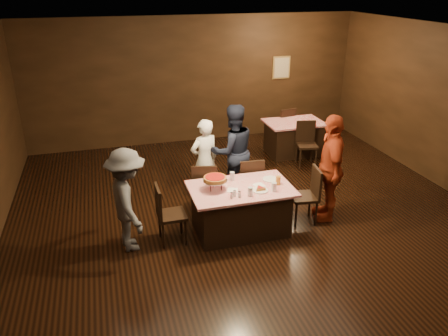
% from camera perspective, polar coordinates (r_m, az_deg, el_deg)
% --- Properties ---
extents(room, '(10.00, 10.04, 3.02)m').
position_cam_1_polar(room, '(5.91, 6.76, 7.44)').
color(room, black).
rests_on(room, ground).
extents(main_table, '(1.60, 1.00, 0.77)m').
position_cam_1_polar(main_table, '(6.97, 2.17, -5.42)').
color(main_table, '#AA0B1C').
rests_on(main_table, ground).
extents(back_table, '(1.30, 0.90, 0.77)m').
position_cam_1_polar(back_table, '(10.18, 9.03, 3.92)').
color(back_table, red).
rests_on(back_table, ground).
extents(chair_far_left, '(0.51, 0.51, 0.95)m').
position_cam_1_polar(chair_far_left, '(7.48, -2.52, -2.54)').
color(chair_far_left, black).
rests_on(chair_far_left, ground).
extents(chair_far_right, '(0.45, 0.45, 0.95)m').
position_cam_1_polar(chair_far_right, '(7.68, 3.29, -1.81)').
color(chair_far_right, black).
rests_on(chair_far_right, ground).
extents(chair_end_left, '(0.43, 0.43, 0.95)m').
position_cam_1_polar(chair_end_left, '(6.71, -6.85, -5.97)').
color(chair_end_left, black).
rests_on(chair_end_left, ground).
extents(chair_end_right, '(0.47, 0.47, 0.95)m').
position_cam_1_polar(chair_end_right, '(7.31, 10.42, -3.56)').
color(chair_end_right, black).
rests_on(chair_end_right, ground).
extents(chair_back_near, '(0.49, 0.49, 0.95)m').
position_cam_1_polar(chair_back_near, '(9.56, 10.79, 3.05)').
color(chair_back_near, black).
rests_on(chair_back_near, ground).
extents(chair_back_far, '(0.49, 0.49, 0.95)m').
position_cam_1_polar(chair_back_far, '(10.67, 7.73, 5.43)').
color(chair_back_far, black).
rests_on(chair_back_far, ground).
extents(diner_white_jacket, '(0.64, 0.52, 1.53)m').
position_cam_1_polar(diner_white_jacket, '(7.83, -2.57, 1.04)').
color(diner_white_jacket, white).
rests_on(diner_white_jacket, ground).
extents(diner_navy_hoodie, '(0.91, 0.75, 1.75)m').
position_cam_1_polar(diner_navy_hoodie, '(7.93, 1.16, 2.21)').
color(diner_navy_hoodie, '#181D32').
rests_on(diner_navy_hoodie, ground).
extents(diner_grey_knit, '(0.73, 1.10, 1.58)m').
position_cam_1_polar(diner_grey_knit, '(6.52, -12.45, -4.15)').
color(diner_grey_knit, '#4F5054').
rests_on(diner_grey_knit, ground).
extents(diner_red_shirt, '(0.78, 1.15, 1.82)m').
position_cam_1_polar(diner_red_shirt, '(7.34, 13.68, -0.01)').
color(diner_red_shirt, maroon).
rests_on(diner_red_shirt, ground).
extents(pizza_stand, '(0.38, 0.38, 0.22)m').
position_cam_1_polar(pizza_stand, '(6.66, -1.17, -1.41)').
color(pizza_stand, black).
rests_on(pizza_stand, main_table).
extents(plate_with_slice, '(0.25, 0.25, 0.06)m').
position_cam_1_polar(plate_with_slice, '(6.71, 4.73, -2.77)').
color(plate_with_slice, white).
rests_on(plate_with_slice, main_table).
extents(plate_empty, '(0.25, 0.25, 0.01)m').
position_cam_1_polar(plate_empty, '(7.09, 6.07, -1.46)').
color(plate_empty, white).
rests_on(plate_empty, main_table).
extents(glass_front_left, '(0.08, 0.08, 0.14)m').
position_cam_1_polar(glass_front_left, '(6.52, 3.46, -3.09)').
color(glass_front_left, silver).
rests_on(glass_front_left, main_table).
extents(glass_front_right, '(0.08, 0.08, 0.14)m').
position_cam_1_polar(glass_front_right, '(6.70, 6.55, -2.47)').
color(glass_front_right, silver).
rests_on(glass_front_right, main_table).
extents(glass_amber, '(0.08, 0.08, 0.14)m').
position_cam_1_polar(glass_amber, '(6.92, 7.09, -1.61)').
color(glass_amber, '#BF7F26').
rests_on(glass_amber, main_table).
extents(glass_back, '(0.08, 0.08, 0.14)m').
position_cam_1_polar(glass_back, '(7.01, 1.08, -1.07)').
color(glass_back, silver).
rests_on(glass_back, main_table).
extents(condiments, '(0.17, 0.10, 0.09)m').
position_cam_1_polar(condiments, '(6.48, 1.48, -3.45)').
color(condiments, silver).
rests_on(condiments, main_table).
extents(napkin_center, '(0.19, 0.19, 0.01)m').
position_cam_1_polar(napkin_center, '(6.88, 4.59, -2.25)').
color(napkin_center, white).
rests_on(napkin_center, main_table).
extents(napkin_left, '(0.21, 0.21, 0.01)m').
position_cam_1_polar(napkin_left, '(6.71, 1.13, -2.89)').
color(napkin_left, white).
rests_on(napkin_left, main_table).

